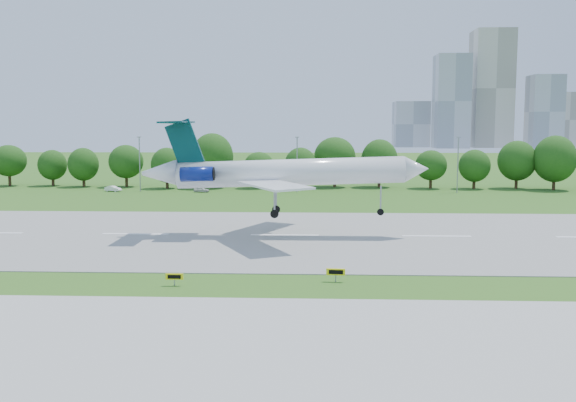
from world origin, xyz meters
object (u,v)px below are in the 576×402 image
at_px(service_vehicle_a, 113,189).
at_px(taxi_sign_left, 174,277).
at_px(airliner, 276,172).
at_px(service_vehicle_b, 202,190).

bearing_deg(service_vehicle_a, taxi_sign_left, -137.83).
bearing_deg(taxi_sign_left, service_vehicle_a, 110.56).
height_order(airliner, taxi_sign_left, airliner).
bearing_deg(service_vehicle_b, airliner, -152.55).
distance_m(taxi_sign_left, service_vehicle_b, 84.07).
relative_size(taxi_sign_left, service_vehicle_a, 0.42).
bearing_deg(service_vehicle_a, service_vehicle_b, -71.61).
xyz_separation_m(taxi_sign_left, service_vehicle_a, (-32.41, 84.10, -0.21)).
distance_m(taxi_sign_left, service_vehicle_a, 90.13).
bearing_deg(taxi_sign_left, service_vehicle_b, 97.93).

